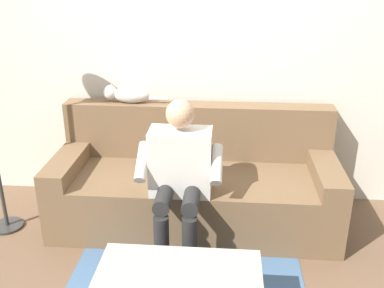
{
  "coord_description": "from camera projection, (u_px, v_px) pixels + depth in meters",
  "views": [
    {
      "loc": [
        -0.22,
        2.91,
        1.9
      ],
      "look_at": [
        0.0,
        0.14,
        0.76
      ],
      "focal_mm": 41.51,
      "sensor_mm": 36.0,
      "label": 1
    }
  ],
  "objects": [
    {
      "name": "person_solo_seated",
      "position": [
        180.0,
        171.0,
        2.94
      ],
      "size": [
        0.57,
        0.51,
        1.09
      ],
      "color": "beige",
      "rests_on": "ground"
    },
    {
      "name": "back_wall",
      "position": [
        200.0,
        54.0,
        3.51
      ],
      "size": [
        4.33,
        0.06,
        2.46
      ],
      "primitive_type": "cube",
      "color": "beige",
      "rests_on": "ground"
    },
    {
      "name": "couch",
      "position": [
        195.0,
        184.0,
        3.44
      ],
      "size": [
        2.12,
        0.84,
        0.87
      ],
      "color": "brown",
      "rests_on": "ground"
    },
    {
      "name": "cat_on_backrest",
      "position": [
        127.0,
        94.0,
        3.49
      ],
      "size": [
        0.52,
        0.12,
        0.14
      ],
      "color": "silver",
      "rests_on": "couch"
    },
    {
      "name": "ground_plane",
      "position": [
        186.0,
        280.0,
        2.87
      ],
      "size": [
        8.0,
        8.0,
        0.0
      ],
      "primitive_type": "plane",
      "color": "brown"
    }
  ]
}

